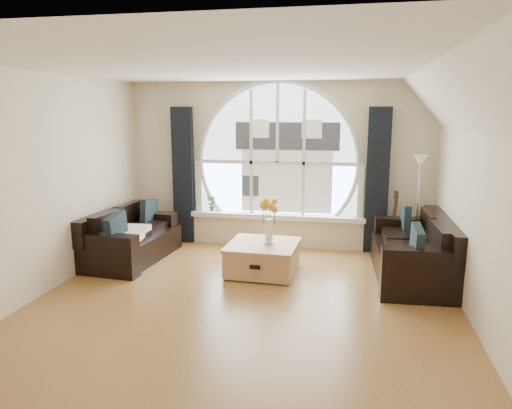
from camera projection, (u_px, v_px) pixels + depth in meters
name	position (u px, v px, depth m)	size (l,w,h in m)	color
ground	(241.00, 309.00, 5.48)	(5.00, 5.50, 0.01)	brown
ceiling	(239.00, 65.00, 4.96)	(5.00, 5.50, 0.01)	silver
wall_back	(278.00, 165.00, 7.87)	(5.00, 0.01, 2.70)	beige
wall_front	(125.00, 279.00, 2.57)	(5.00, 0.01, 2.70)	beige
wall_left	(36.00, 186.00, 5.70)	(0.01, 5.50, 2.70)	beige
wall_right	(485.00, 202.00, 4.74)	(0.01, 5.50, 2.70)	beige
attic_slope	(461.00, 99.00, 4.61)	(0.92, 5.50, 0.72)	silver
arched_window	(278.00, 149.00, 7.78)	(2.60, 0.06, 2.15)	silver
window_sill	(276.00, 216.00, 7.93)	(2.90, 0.22, 0.08)	white
window_frame	(277.00, 149.00, 7.75)	(2.76, 0.08, 2.15)	white
neighbor_house	(287.00, 157.00, 7.76)	(1.70, 0.02, 1.50)	silver
curtain_left	(183.00, 176.00, 8.09)	(0.35, 0.12, 2.30)	black
curtain_right	(377.00, 181.00, 7.48)	(0.35, 0.12, 2.30)	black
sofa_left	(132.00, 234.00, 7.22)	(0.85, 1.70, 0.76)	black
sofa_right	(413.00, 250.00, 6.41)	(0.95, 1.90, 0.84)	black
coffee_chest	(263.00, 257.00, 6.67)	(0.95, 0.95, 0.46)	tan
throw_blanket	(127.00, 233.00, 6.91)	(0.55, 0.55, 0.10)	silver
vase_flowers	(269.00, 216.00, 6.55)	(0.24, 0.24, 0.70)	white
floor_lamp	(417.00, 209.00, 7.11)	(0.24, 0.24, 1.60)	#B2B2B2
guitar	(394.00, 224.00, 7.32)	(0.36, 0.24, 1.06)	brown
potted_plant	(211.00, 203.00, 8.11)	(0.15, 0.10, 0.28)	#1E6023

